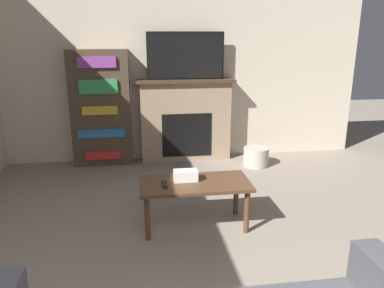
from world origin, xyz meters
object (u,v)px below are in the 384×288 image
object	(u,v)px
bookshelf	(101,108)
tv	(186,56)
coffee_table	(195,188)
fireplace	(186,120)
storage_basket	(256,157)

from	to	relation	value
bookshelf	tv	bearing A→B (deg)	0.09
tv	coffee_table	distance (m)	2.26
fireplace	coffee_table	size ratio (longest dim) A/B	1.34
bookshelf	storage_basket	bearing A→B (deg)	-11.07
tv	bookshelf	size ratio (longest dim) A/B	0.67
tv	storage_basket	size ratio (longest dim) A/B	3.05
fireplace	storage_basket	distance (m)	1.11
tv	storage_basket	distance (m)	1.68
storage_basket	coffee_table	bearing A→B (deg)	-124.86
fireplace	tv	xyz separation A→B (m)	(0.00, -0.02, 0.89)
coffee_table	storage_basket	xyz separation A→B (m)	(1.09, 1.56, -0.25)
fireplace	coffee_table	bearing A→B (deg)	-94.78
tv	storage_basket	bearing A→B (deg)	-24.02
coffee_table	tv	bearing A→B (deg)	85.17
coffee_table	storage_basket	bearing A→B (deg)	55.14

